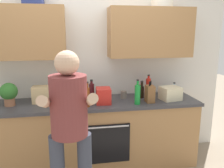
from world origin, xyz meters
name	(u,v)px	position (x,y,z in m)	size (l,w,h in m)	color
ground_plane	(91,164)	(0.00, 0.00, 0.00)	(12.00, 12.00, 0.00)	gray
back_wall_unit	(88,54)	(0.00, 0.28, 1.49)	(4.00, 0.38, 2.50)	silver
counter	(91,134)	(0.00, 0.00, 0.45)	(2.84, 0.67, 0.90)	#A37547
person_standing	(69,123)	(-0.25, -0.84, 0.96)	(0.49, 0.45, 1.63)	#383D4C
bottle_water	(174,90)	(1.20, 0.10, 0.98)	(0.07, 0.07, 0.19)	silver
bottle_soy	(142,91)	(0.71, 0.07, 0.99)	(0.06, 0.06, 0.24)	black
bottle_hotsauce	(148,87)	(0.82, 0.12, 1.03)	(0.07, 0.07, 0.31)	red
bottle_juice	(74,88)	(-0.20, 0.21, 1.04)	(0.06, 0.06, 0.34)	orange
bottle_vinegar	(87,96)	(-0.04, -0.19, 1.03)	(0.06, 0.06, 0.31)	brown
bottle_soda	(138,94)	(0.58, -0.19, 1.03)	(0.07, 0.07, 0.31)	#198C33
bottle_wine	(92,91)	(0.03, 0.10, 1.02)	(0.07, 0.07, 0.27)	#471419
bottle_oil	(66,92)	(-0.30, 0.02, 1.04)	(0.07, 0.07, 0.34)	olive
cup_stoneware	(124,95)	(0.46, 0.09, 0.95)	(0.08, 0.08, 0.10)	slate
knife_block	(150,94)	(0.76, -0.13, 1.01)	(0.10, 0.14, 0.28)	brown
potted_herb	(9,93)	(-0.98, 0.02, 1.06)	(0.21, 0.21, 0.28)	#9E6647
grocery_bag_rice	(170,93)	(1.06, -0.08, 0.99)	(0.25, 0.21, 0.17)	beige
grocery_bag_crisps	(103,96)	(0.16, -0.08, 1.00)	(0.18, 0.21, 0.20)	red
grocery_bag_bread	(41,94)	(-0.62, 0.09, 1.01)	(0.21, 0.17, 0.21)	tan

